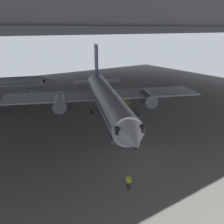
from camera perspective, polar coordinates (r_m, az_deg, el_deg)
name	(u,v)px	position (r m, az deg, el deg)	size (l,w,h in m)	color
ground_plane	(118,129)	(40.45, 1.31, -4.03)	(110.00, 110.00, 0.00)	gray
hangar_structure	(75,24)	(49.10, -8.52, 19.56)	(121.00, 99.00, 17.14)	#4C4F54
airplane_main	(107,98)	(44.86, -1.23, 3.17)	(37.87, 37.90, 12.30)	white
boarding_stairs	(124,137)	(35.86, 2.87, -5.87)	(4.57, 3.00, 4.83)	slate
crew_worker_near_nose	(129,181)	(26.07, 3.85, -15.74)	(0.39, 0.45, 1.66)	#232838
crew_worker_by_stairs	(136,143)	(33.77, 5.57, -7.23)	(0.26, 0.55, 1.64)	#232838
baggage_tug	(126,102)	(53.86, 3.26, 2.43)	(1.48, 2.31, 0.90)	yellow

